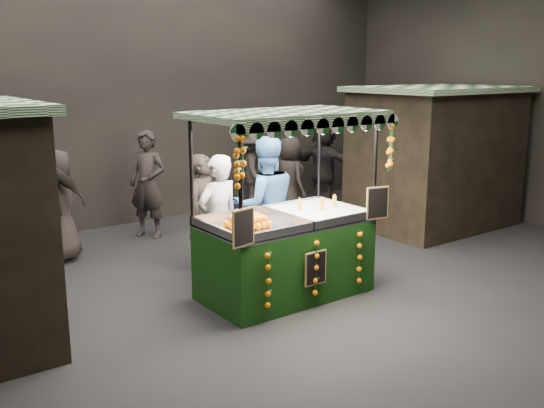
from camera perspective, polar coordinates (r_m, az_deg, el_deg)
ground at (r=7.97m, az=2.80°, el=-8.86°), size 12.00×12.00×0.00m
market_hall at (r=7.43m, az=3.09°, el=16.19°), size 12.10×10.10×5.05m
neighbour_stall_right at (r=11.73m, az=15.10°, el=4.34°), size 3.00×2.20×2.60m
juice_stall at (r=7.84m, az=1.47°, el=-3.48°), size 2.49×1.46×2.41m
vendor_grey at (r=8.22m, az=-5.08°, el=-1.59°), size 0.71×0.52×1.81m
vendor_blue at (r=8.61m, az=-0.67°, el=-0.22°), size 1.16×1.03×2.00m
shopper_0 at (r=8.93m, az=-6.40°, el=-0.78°), size 0.74×0.63×1.72m
shopper_1 at (r=11.85m, az=9.19°, el=2.72°), size 1.11×1.10×1.81m
shopper_2 at (r=9.50m, az=-20.60°, el=-0.00°), size 1.23×0.83×1.94m
shopper_3 at (r=12.74m, az=-1.65°, el=3.18°), size 1.01×1.22×1.64m
shopper_4 at (r=9.78m, az=-19.48°, el=-0.18°), size 1.01×0.97×1.74m
shopper_5 at (r=13.07m, az=4.94°, el=3.86°), size 0.88×1.79×1.85m
shopper_6 at (r=10.77m, az=-11.64°, el=1.82°), size 0.76×0.82×1.88m
shopper_7 at (r=11.72m, az=1.69°, el=2.35°), size 0.59×0.84×1.64m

